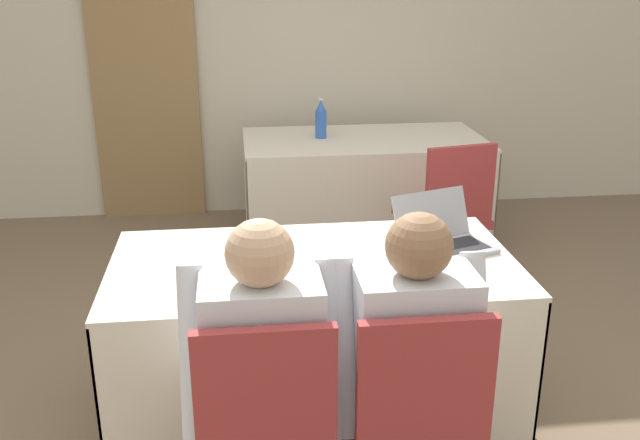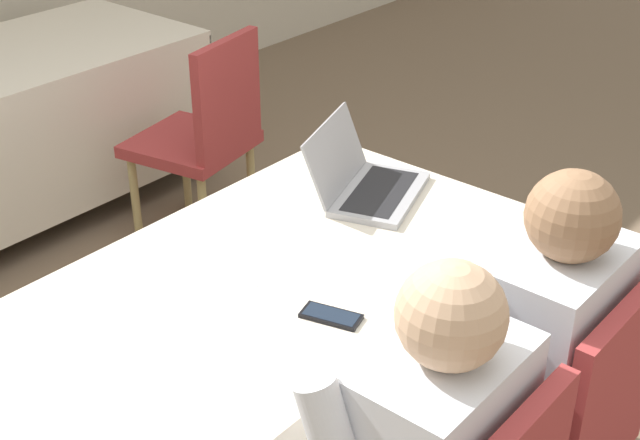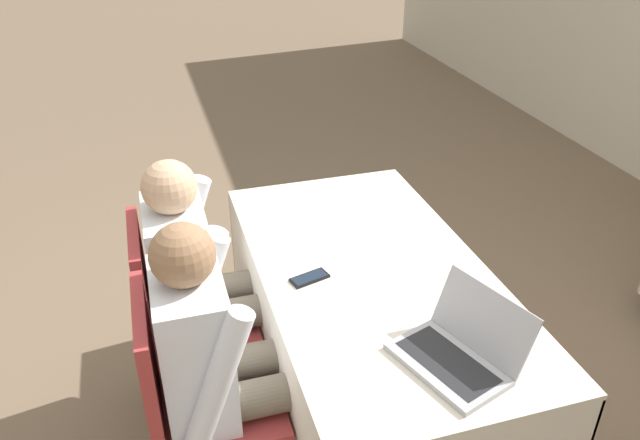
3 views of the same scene
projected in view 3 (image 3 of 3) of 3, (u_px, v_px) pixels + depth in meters
The scene contains 9 objects.
ground_plane at pixel (366, 405), 2.73m from camera, with size 24.00×24.00×0.00m, color brown.
conference_table_near at pixel (371, 305), 2.45m from camera, with size 1.60×0.85×0.72m.
laptop at pixel (458, 351), 1.91m from camera, with size 0.43×0.39×0.21m.
cell_phone at pixel (309, 278), 2.31m from camera, with size 0.10×0.16×0.01m.
paper_beside_laptop at pixel (406, 265), 2.39m from camera, with size 0.25×0.32×0.00m.
chair_near_left at pixel (179, 314), 2.49m from camera, with size 0.44×0.44×0.90m.
chair_near_right at pixel (193, 396), 2.11m from camera, with size 0.44×0.44×0.90m.
person_checkered_shirt at pixel (202, 277), 2.44m from camera, with size 0.50×0.52×1.16m.
person_white_shirt at pixel (219, 354), 2.05m from camera, with size 0.50×0.52×1.16m.
Camera 3 is at (1.82, -0.75, 2.06)m, focal length 35.00 mm.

